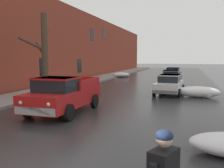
{
  "coord_description": "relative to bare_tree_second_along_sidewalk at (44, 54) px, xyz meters",
  "views": [
    {
      "loc": [
        3.72,
        -4.61,
        2.68
      ],
      "look_at": [
        -0.01,
        7.82,
        1.3
      ],
      "focal_mm": 40.52,
      "sensor_mm": 36.0,
      "label": 1
    }
  ],
  "objects": [
    {
      "name": "brick_townhouse_facade",
      "position": [
        -3.51,
        8.0,
        1.25
      ],
      "size": [
        0.63,
        80.0,
        8.21
      ],
      "color": "brown",
      "rests_on": "ground"
    },
    {
      "name": "snow_bank_along_left_kerb",
      "position": [
        9.79,
        3.07,
        -2.5
      ],
      "size": [
        2.86,
        1.06,
        0.74
      ],
      "color": "white",
      "rests_on": "ground"
    },
    {
      "name": "sedan_grey_parked_kerbside_mid",
      "position": [
        7.48,
        10.16,
        -2.1
      ],
      "size": [
        2.02,
        4.46,
        1.42
      ],
      "color": "slate",
      "rests_on": "ground"
    },
    {
      "name": "sedan_darkblue_parked_far_down_block",
      "position": [
        7.36,
        16.51,
        -2.11
      ],
      "size": [
        1.96,
        3.97,
        1.42
      ],
      "color": "navy",
      "rests_on": "ground"
    },
    {
      "name": "snow_bank_mid_block_left",
      "position": [
        0.67,
        4.35,
        -2.46
      ],
      "size": [
        3.07,
        1.39,
        0.83
      ],
      "color": "white",
      "rests_on": "ground"
    },
    {
      "name": "bare_tree_second_along_sidewalk",
      "position": [
        0.0,
        0.0,
        0.0
      ],
      "size": [
        2.56,
        1.3,
        5.49
      ],
      "color": "#4C3D2D",
      "rests_on": "ground"
    },
    {
      "name": "pickup_truck_red_approaching_near_lane",
      "position": [
        3.3,
        -3.75,
        -1.98
      ],
      "size": [
        2.27,
        5.01,
        1.76
      ],
      "color": "red",
      "rests_on": "ground"
    },
    {
      "name": "sedan_white_parked_kerbside_close",
      "position": [
        7.8,
        4.07,
        -2.11
      ],
      "size": [
        2.08,
        4.34,
        1.42
      ],
      "color": "silver",
      "rests_on": "ground"
    },
    {
      "name": "snow_bank_near_corner_left",
      "position": [
        0.52,
        18.19,
        -2.54
      ],
      "size": [
        2.28,
        1.19,
        0.65
      ],
      "color": "white",
      "rests_on": "ground"
    },
    {
      "name": "left_sidewalk_slab",
      "position": [
        -1.47,
        7.99,
        -2.78
      ],
      "size": [
        3.08,
        80.0,
        0.16
      ],
      "primitive_type": "cube",
      "color": "gray",
      "rests_on": "ground"
    }
  ]
}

